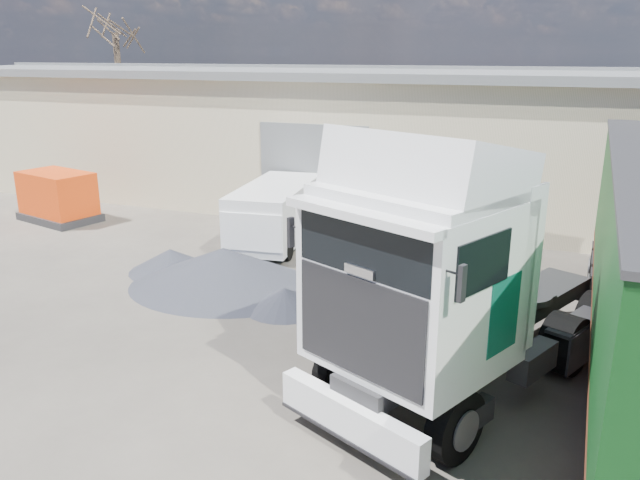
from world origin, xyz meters
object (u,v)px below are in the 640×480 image
(bare_tree, at_px, (113,15))
(panel_van, at_px, (274,215))
(orange_skip, at_px, (58,200))
(tractor_unit, at_px, (446,291))

(bare_tree, bearing_deg, panel_van, -38.80)
(bare_tree, bearing_deg, orange_skip, -61.17)
(bare_tree, xyz_separation_m, orange_skip, (7.04, -12.79, -7.14))
(tractor_unit, relative_size, orange_skip, 2.37)
(panel_van, bearing_deg, bare_tree, 133.91)
(bare_tree, relative_size, tractor_unit, 1.25)
(tractor_unit, xyz_separation_m, panel_van, (-6.77, 7.35, -1.07))
(bare_tree, xyz_separation_m, tractor_unit, (22.48, -19.97, -5.86))
(bare_tree, relative_size, orange_skip, 2.98)
(panel_van, bearing_deg, orange_skip, 173.79)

